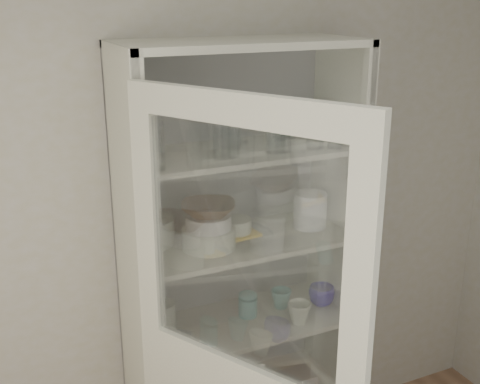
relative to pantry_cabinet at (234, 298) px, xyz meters
name	(u,v)px	position (x,y,z in m)	size (l,w,h in m)	color
wall_back	(179,220)	(-0.20, 0.16, 0.36)	(3.60, 0.02, 2.60)	#B8B399
pantry_cabinet	(234,298)	(0.00, 0.00, 0.00)	(1.00, 0.45, 2.10)	beige
tumbler_0	(154,149)	(-0.41, -0.21, 0.80)	(0.08, 0.08, 0.15)	silver
tumbler_1	(222,141)	(-0.13, -0.17, 0.79)	(0.07, 0.07, 0.14)	silver
tumbler_2	(231,139)	(-0.09, -0.17, 0.79)	(0.07, 0.07, 0.14)	silver
tumbler_3	(275,134)	(0.10, -0.17, 0.80)	(0.07, 0.07, 0.15)	silver
tumbler_4	(284,136)	(0.14, -0.17, 0.78)	(0.06, 0.06, 0.13)	silver
tumbler_5	(336,133)	(0.36, -0.22, 0.78)	(0.06, 0.06, 0.12)	silver
tumbler_6	(315,130)	(0.29, -0.18, 0.80)	(0.07, 0.07, 0.15)	silver
tumbler_7	(141,141)	(-0.41, -0.04, 0.79)	(0.07, 0.07, 0.14)	silver
tumbler_8	(155,140)	(-0.36, -0.07, 0.79)	(0.07, 0.07, 0.15)	silver
tumbler_9	(232,133)	(-0.03, -0.05, 0.79)	(0.06, 0.06, 0.13)	silver
tumbler_10	(276,129)	(0.15, -0.09, 0.80)	(0.08, 0.08, 0.15)	silver
goblet_0	(136,133)	(-0.41, 0.04, 0.80)	(0.08, 0.08, 0.17)	silver
goblet_1	(240,124)	(0.04, 0.02, 0.81)	(0.08, 0.08, 0.17)	silver
goblet_2	(290,121)	(0.27, 0.01, 0.80)	(0.07, 0.07, 0.16)	silver
goblet_3	(317,116)	(0.41, 0.00, 0.81)	(0.08, 0.08, 0.18)	silver
plate_stack_front	(209,238)	(-0.16, -0.09, 0.36)	(0.23, 0.23, 0.08)	silver
plate_stack_back	(148,231)	(-0.37, 0.05, 0.38)	(0.22, 0.22, 0.11)	silver
cream_bowl	(209,222)	(-0.16, -0.09, 0.43)	(0.19, 0.19, 0.06)	white
terracotta_bowl	(208,209)	(-0.16, -0.09, 0.49)	(0.22, 0.22, 0.05)	#53341E
glass_platter	(236,236)	(-0.01, -0.05, 0.33)	(0.33, 0.33, 0.02)	silver
yellow_trivet	(236,233)	(-0.01, -0.05, 0.35)	(0.17, 0.17, 0.01)	yellow
white_ramekin	(236,225)	(-0.01, -0.05, 0.38)	(0.14, 0.14, 0.06)	silver
grey_bowl_stack	(310,210)	(0.35, -0.07, 0.40)	(0.15, 0.15, 0.16)	silver
mug_blue	(322,295)	(0.41, -0.10, -0.03)	(0.12, 0.12, 0.10)	#0C0987
mug_teal	(281,299)	(0.22, -0.04, -0.03)	(0.10, 0.10, 0.09)	teal
mug_white	(299,313)	(0.23, -0.20, -0.03)	(0.11, 0.11, 0.10)	silver
teal_jar	(248,305)	(0.05, -0.04, -0.03)	(0.09, 0.09, 0.10)	teal
measuring_cups	(177,338)	(-0.32, -0.12, -0.06)	(0.09, 0.09, 0.04)	silver
white_canister	(162,317)	(-0.35, -0.01, -0.01)	(0.12, 0.12, 0.14)	silver
tin_box	(296,379)	(0.28, -0.11, -0.45)	(0.18, 0.12, 0.05)	#AAA9B4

